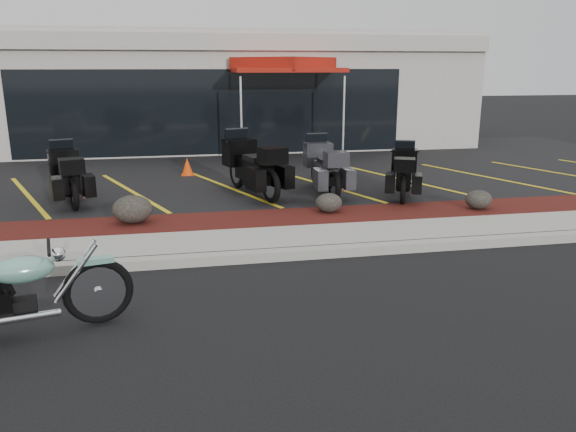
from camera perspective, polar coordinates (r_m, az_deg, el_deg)
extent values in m
plane|color=black|center=(7.84, -2.24, -6.71)|extent=(90.00, 90.00, 0.00)
cube|color=gray|center=(8.65, -3.15, -4.07)|extent=(24.00, 0.25, 0.15)
cube|color=gray|center=(9.31, -3.74, -2.68)|extent=(24.00, 1.20, 0.15)
cube|color=#35100C|center=(10.45, -4.57, -0.69)|extent=(24.00, 1.20, 0.16)
cube|color=black|center=(15.70, -6.81, 4.55)|extent=(26.00, 9.60, 0.15)
cube|color=gray|center=(21.75, -8.25, 12.51)|extent=(18.00, 8.00, 4.00)
cube|color=black|center=(17.81, -7.52, 10.39)|extent=(12.00, 0.06, 2.60)
cube|color=gray|center=(17.74, -7.76, 17.16)|extent=(18.00, 0.30, 0.50)
ellipsoid|color=black|center=(10.44, -15.53, 0.67)|extent=(0.71, 0.59, 0.50)
ellipsoid|color=black|center=(10.85, 4.16, 1.35)|extent=(0.52, 0.44, 0.37)
ellipsoid|color=black|center=(11.69, 18.79, 1.60)|extent=(0.53, 0.44, 0.38)
cone|color=#E03E07|center=(14.83, -10.20, 4.98)|extent=(0.37, 0.37, 0.45)
cylinder|color=silver|center=(16.40, -5.69, 9.65)|extent=(0.06, 0.06, 2.47)
cylinder|color=silver|center=(16.44, 4.96, 9.68)|extent=(0.06, 0.06, 2.47)
cylinder|color=silver|center=(19.38, -5.01, 10.49)|extent=(0.06, 0.06, 2.47)
cylinder|color=silver|center=(19.42, 4.02, 10.51)|extent=(0.06, 0.06, 2.47)
cube|color=maroon|center=(17.78, -0.44, 14.64)|extent=(3.72, 3.72, 0.13)
cube|color=maroon|center=(17.78, -0.44, 15.22)|extent=(3.29, 3.29, 0.38)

